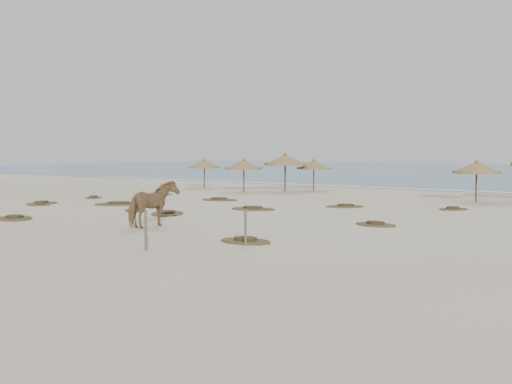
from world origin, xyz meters
TOP-DOWN VIEW (x-y plane):
  - ground at (0.00, 0.00)m, footprint 160.00×160.00m
  - foam_line at (0.00, 26.00)m, footprint 70.00×0.60m
  - palapa_0 at (-12.99, 17.80)m, footprint 2.82×2.82m
  - palapa_1 at (-7.65, 15.96)m, footprint 2.71×2.71m
  - palapa_2 at (-5.46, 17.99)m, footprint 3.53×3.53m
  - palapa_3 at (-4.29, 20.06)m, footprint 2.98×2.98m
  - palapa_4 at (8.05, 17.15)m, footprint 2.86×2.86m
  - horse at (1.28, -1.46)m, footprint 1.00×2.09m
  - fence_post_near at (4.82, -5.13)m, footprint 0.09×0.09m
  - fence_post_far at (6.61, -2.75)m, footprint 0.09×0.09m
  - scrub_0 at (-10.78, 1.80)m, footprint 1.45×2.04m
  - scrub_1 at (-6.98, 3.98)m, footprint 3.20×3.10m
  - scrub_2 at (-3.77, 2.26)m, footprint 1.86×1.76m
  - scrub_3 at (0.39, 6.12)m, footprint 2.48×1.83m
  - scrub_4 at (7.83, 3.96)m, footprint 1.81×1.30m
  - scrub_6 at (-10.25, 10.04)m, footprint 2.08×2.35m
  - scrub_7 at (3.48, 9.93)m, footprint 2.33×2.31m
  - scrub_8 at (-11.61, 5.91)m, footprint 1.65×1.75m
  - scrub_9 at (-1.50, 2.09)m, footprint 2.51×2.69m
  - scrub_10 at (8.41, 11.77)m, footprint 1.70×1.92m
  - scrub_11 at (-5.41, -3.01)m, footprint 2.51×2.13m
  - scrub_12 at (6.23, -2.25)m, footprint 1.80×1.21m
  - scrub_13 at (-4.40, 9.30)m, footprint 2.51×1.96m
  - scrub_14 at (-10.01, 1.20)m, footprint 0.98×1.27m

SIDE VIEW (x-z plane):
  - ground at x=0.00m, z-range 0.00..0.00m
  - foam_line at x=0.00m, z-range 0.00..0.01m
  - scrub_10 at x=8.41m, z-range -0.03..0.13m
  - scrub_3 at x=0.39m, z-range -0.03..0.13m
  - scrub_0 at x=-10.78m, z-range -0.03..0.13m
  - scrub_1 at x=-6.98m, z-range -0.03..0.13m
  - scrub_2 at x=-3.77m, z-range -0.03..0.13m
  - scrub_6 at x=-10.25m, z-range -0.03..0.13m
  - scrub_8 at x=-11.61m, z-range -0.03..0.13m
  - scrub_9 at x=-1.50m, z-range -0.03..0.13m
  - scrub_11 at x=-5.41m, z-range -0.03..0.13m
  - scrub_12 at x=6.23m, z-range -0.03..0.13m
  - scrub_13 at x=-4.40m, z-range -0.03..0.13m
  - scrub_4 at x=7.83m, z-range -0.03..0.13m
  - scrub_7 at x=3.48m, z-range -0.03..0.13m
  - scrub_14 at x=-10.01m, z-range -0.03..0.13m
  - fence_post_far at x=6.61m, z-range 0.00..1.11m
  - fence_post_near at x=4.82m, z-range 0.00..1.15m
  - horse at x=1.28m, z-range 0.00..1.74m
  - palapa_0 at x=-12.99m, z-range 0.66..3.05m
  - palapa_3 at x=-4.29m, z-range 0.66..3.06m
  - palapa_1 at x=-7.65m, z-range 0.68..3.13m
  - palapa_4 at x=8.05m, z-range 0.68..3.15m
  - palapa_2 at x=-5.46m, z-range 0.79..3.68m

